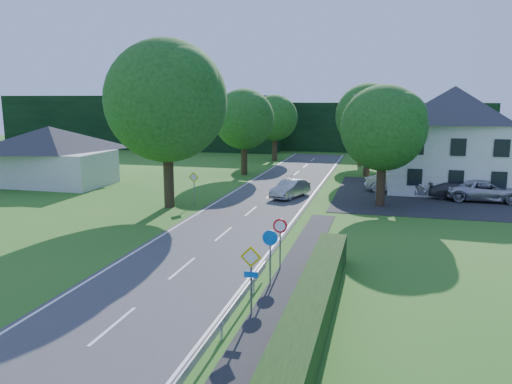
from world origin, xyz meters
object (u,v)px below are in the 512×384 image
(motorcycle, at_px, (289,180))
(parked_car_silver_b, at_px, (485,191))
(streetlight, at_px, (377,141))
(parasol, at_px, (420,184))
(moving_car, at_px, (290,189))
(parked_car_grey, at_px, (458,191))
(parked_car_silver_a, at_px, (398,183))

(motorcycle, relative_size, parked_car_silver_b, 0.32)
(streetlight, distance_m, parasol, 5.36)
(moving_car, relative_size, parked_car_grey, 0.96)
(streetlight, relative_size, parked_car_grey, 1.84)
(parked_car_silver_a, distance_m, parked_car_grey, 4.63)
(streetlight, xyz_separation_m, motorcycle, (-7.45, 4.82, -3.96))
(parasol, bearing_deg, parked_car_grey, -7.43)
(parasol, bearing_deg, streetlight, -144.91)
(parked_car_silver_a, relative_size, parasol, 2.30)
(parked_car_grey, bearing_deg, parked_car_silver_b, -96.28)
(streetlight, bearing_deg, motorcycle, 147.11)
(parked_car_silver_a, bearing_deg, streetlight, 171.76)
(moving_car, height_order, parked_car_silver_a, parked_car_silver_a)
(streetlight, relative_size, moving_car, 1.93)
(streetlight, relative_size, parasol, 3.66)
(parked_car_grey, xyz_separation_m, parasol, (-2.80, 0.36, 0.35))
(streetlight, height_order, parasol, streetlight)
(motorcycle, height_order, parked_car_silver_b, parked_car_silver_b)
(motorcycle, xyz_separation_m, parked_car_grey, (13.61, -2.82, 0.17))
(parked_car_silver_a, bearing_deg, parked_car_silver_b, -85.57)
(parked_car_silver_a, relative_size, parked_car_silver_b, 0.90)
(moving_car, bearing_deg, parked_car_silver_b, 27.57)
(streetlight, distance_m, parked_car_silver_b, 8.97)
(moving_car, distance_m, parasol, 10.17)
(parasol, bearing_deg, parked_car_silver_b, -8.00)
(motorcycle, relative_size, parked_car_silver_a, 0.35)
(motorcycle, height_order, parked_car_grey, parked_car_grey)
(parked_car_silver_a, xyz_separation_m, parked_car_silver_b, (6.27, -1.65, -0.05))
(parked_car_silver_b, height_order, parasol, parasol)
(motorcycle, distance_m, parked_car_silver_a, 9.32)
(moving_car, distance_m, parked_car_silver_a, 9.03)
(parked_car_silver_b, bearing_deg, parked_car_silver_a, 76.15)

